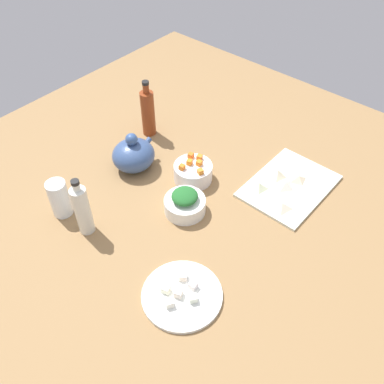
{
  "coord_description": "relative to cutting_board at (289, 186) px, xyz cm",
  "views": [
    {
      "loc": [
        -76.69,
        -65.85,
        109.77
      ],
      "look_at": [
        0.0,
        0.0,
        8.0
      ],
      "focal_mm": 39.74,
      "sensor_mm": 36.0,
      "label": 1
    }
  ],
  "objects": [
    {
      "name": "dumpling_2",
      "position": [
        -8.55,
        7.35,
        1.76
      ],
      "size": [
        6.73,
        6.87,
        2.52
      ],
      "primitive_type": "pyramid",
      "rotation": [
        0.0,
        0.0,
        2.19
      ],
      "color": "beige",
      "rests_on": "cutting_board"
    },
    {
      "name": "bowl_carrots",
      "position": [
        -19.23,
        28.84,
        2.74
      ],
      "size": [
        13.91,
        13.91,
        6.47
      ],
      "primitive_type": "cylinder",
      "color": "white",
      "rests_on": "tabletop"
    },
    {
      "name": "tofu_cube_5",
      "position": [
        -60.54,
        3.55,
        1.8
      ],
      "size": [
        2.71,
        2.71,
        2.2
      ],
      "primitive_type": "cube",
      "rotation": [
        0.0,
        0.0,
        0.27
      ],
      "color": "white",
      "rests_on": "plate_tofu"
    },
    {
      "name": "tofu_cube_4",
      "position": [
        -54.57,
        -1.4,
        1.8
      ],
      "size": [
        2.27,
        2.27,
        2.2
      ],
      "primitive_type": "cube",
      "rotation": [
        0.0,
        0.0,
        1.6
      ],
      "color": "white",
      "rests_on": "plate_tofu"
    },
    {
      "name": "carrot_cube_1",
      "position": [
        -17.5,
        27.48,
        6.87
      ],
      "size": [
        1.85,
        1.85,
        1.8
      ],
      "primitive_type": "cube",
      "rotation": [
        0.0,
        0.0,
        1.6
      ],
      "color": "orange",
      "rests_on": "bowl_carrots"
    },
    {
      "name": "carrot_cube_3",
      "position": [
        -23.1,
        30.66,
        6.87
      ],
      "size": [
        2.0,
        2.0,
        1.8
      ],
      "primitive_type": "cube",
      "rotation": [
        0.0,
        0.0,
        1.69
      ],
      "color": "orange",
      "rests_on": "bowl_carrots"
    },
    {
      "name": "drinking_glass_0",
      "position": [
        -60.22,
        51.4,
        6.23
      ],
      "size": [
        6.57,
        6.57,
        13.45
      ],
      "primitive_type": "cylinder",
      "color": "white",
      "rests_on": "tabletop"
    },
    {
      "name": "tofu_cube_0",
      "position": [
        -63.17,
        -0.12,
        1.8
      ],
      "size": [
        3.03,
        3.03,
        2.2
      ],
      "primitive_type": "cube",
      "rotation": [
        0.0,
        0.0,
        1.02
      ],
      "color": "white",
      "rests_on": "plate_tofu"
    },
    {
      "name": "carrot_cube_2",
      "position": [
        -15.09,
        29.35,
        6.87
      ],
      "size": [
        2.22,
        2.22,
        1.8
      ],
      "primitive_type": "cube",
      "rotation": [
        0.0,
        0.0,
        1.84
      ],
      "color": "orange",
      "rests_on": "bowl_carrots"
    },
    {
      "name": "bottle_1",
      "position": [
        -9.83,
        60.38,
        9.58
      ],
      "size": [
        5.37,
        5.37,
        23.78
      ],
      "color": "maroon",
      "rests_on": "tabletop"
    },
    {
      "name": "carrot_cube_0",
      "position": [
        -20.68,
        24.28,
        6.87
      ],
      "size": [
        2.35,
        2.35,
        1.8
      ],
      "primitive_type": "cube",
      "rotation": [
        0.0,
        0.0,
        1.18
      ],
      "color": "orange",
      "rests_on": "bowl_carrots"
    },
    {
      "name": "tofu_cube_1",
      "position": [
        -57.74,
        -4.13,
        1.8
      ],
      "size": [
        3.08,
        3.08,
        2.2
      ],
      "primitive_type": "cube",
      "rotation": [
        0.0,
        0.0,
        0.92
      ],
      "color": "silver",
      "rests_on": "plate_tofu"
    },
    {
      "name": "plate_tofu",
      "position": [
        -58.28,
        -0.45,
        0.1
      ],
      "size": [
        23.13,
        23.13,
        1.2
      ],
      "primitive_type": "cylinder",
      "color": "white",
      "rests_on": "tabletop"
    },
    {
      "name": "cutting_board",
      "position": [
        0.0,
        0.0,
        0.0
      ],
      "size": [
        33.87,
        24.94,
        1.0
      ],
      "primitive_type": "cube",
      "rotation": [
        0.0,
        0.0,
        -0.01
      ],
      "color": "silver",
      "rests_on": "tabletop"
    },
    {
      "name": "chopped_greens_mound",
      "position": [
        -32.93,
        20.73,
        6.57
      ],
      "size": [
        11.55,
        11.45,
        3.48
      ],
      "primitive_type": "ellipsoid",
      "rotation": [
        0.0,
        0.0,
        0.38
      ],
      "color": "#22652A",
      "rests_on": "bowl_greens"
    },
    {
      "name": "dumpling_1",
      "position": [
        4.05,
        -1.04,
        1.58
      ],
      "size": [
        6.61,
        6.32,
        2.17
      ],
      "primitive_type": "pyramid",
      "rotation": [
        0.0,
        0.0,
        2.67
      ],
      "color": "beige",
      "rests_on": "cutting_board"
    },
    {
      "name": "carrot_cube_5",
      "position": [
        -16.34,
        32.4,
        6.87
      ],
      "size": [
        2.09,
        2.09,
        1.8
      ],
      "primitive_type": "cube",
      "rotation": [
        0.0,
        0.0,
        0.18
      ],
      "color": "orange",
      "rests_on": "bowl_carrots"
    },
    {
      "name": "dumpling_3",
      "position": [
        -1.81,
        0.79,
        1.59
      ],
      "size": [
        5.98,
        5.29,
        2.19
      ],
      "primitive_type": "pyramid",
      "rotation": [
        0.0,
        0.0,
        3.2
      ],
      "color": "beige",
      "rests_on": "cutting_board"
    },
    {
      "name": "tabletop",
      "position": [
        -28.38,
        21.5,
        -2.0
      ],
      "size": [
        190.0,
        190.0,
        3.0
      ],
      "primitive_type": "cube",
      "color": "olive",
      "rests_on": "ground"
    },
    {
      "name": "tofu_cube_2",
      "position": [
        -54.21,
        2.76,
        1.8
      ],
      "size": [
        3.08,
        3.08,
        2.2
      ],
      "primitive_type": "cube",
      "rotation": [
        0.0,
        0.0,
        0.65
      ],
      "color": "#F3E2CB",
      "rests_on": "plate_tofu"
    },
    {
      "name": "bottle_0",
      "position": [
        -59.83,
        39.37,
        9.02
      ],
      "size": [
        5.09,
        5.09,
        21.89
      ],
      "color": "silver",
      "rests_on": "tabletop"
    },
    {
      "name": "dumpling_4",
      "position": [
        1.14,
        5.77,
        1.85
      ],
      "size": [
        6.82,
        6.69,
        2.69
      ],
      "primitive_type": "pyramid",
      "rotation": [
        0.0,
        0.0,
        0.44
      ],
      "color": "beige",
      "rests_on": "cutting_board"
    },
    {
      "name": "teapot",
      "position": [
        -28.47,
        49.89,
        5.32
      ],
      "size": [
        17.48,
        15.35,
        15.19
      ],
      "color": "#374F7F",
      "rests_on": "tabletop"
    },
    {
      "name": "carrot_cube_4",
      "position": [
        -19.4,
        30.38,
        6.87
      ],
      "size": [
        2.3,
        2.3,
        1.8
      ],
      "primitive_type": "cube",
      "rotation": [
        0.0,
        0.0,
        0.34
      ],
      "color": "orange",
      "rests_on": "bowl_carrots"
    },
    {
      "name": "dumpling_0",
      "position": [
        -11.3,
        -3.78,
        1.59
      ],
      "size": [
        7.58,
        7.72,
        2.18
      ],
      "primitive_type": "pyramid",
      "rotation": [
        0.0,
        0.0,
        5.24
      ],
      "color": "beige",
      "rests_on": "cutting_board"
    },
    {
      "name": "tofu_cube_3",
      "position": [
        -59.26,
        0.06,
        1.8
      ],
      "size": [
        2.9,
        2.9,
        2.2
      ],
      "primitive_type": "cube",
      "rotation": [
        0.0,
        0.0,
        0.42
      ],
      "color": "white",
      "rests_on": "plate_tofu"
    },
    {
      "name": "bowl_greens",
      "position": [
        -32.93,
        20.73,
        2.17
      ],
      "size": [
        13.97,
        13.97,
        5.33
      ],
      "primitive_type": "cylinder",
      "color": "white",
      "rests_on": "tabletop"
    }
  ]
}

